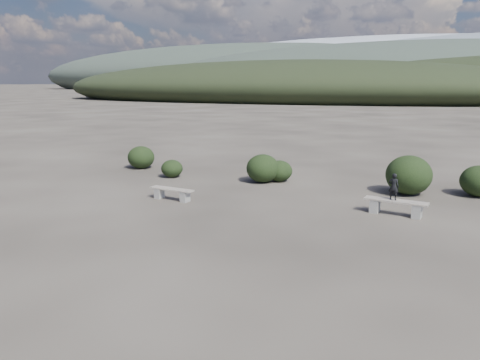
% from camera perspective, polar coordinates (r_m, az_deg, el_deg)
% --- Properties ---
extents(ground, '(1200.00, 1200.00, 0.00)m').
position_cam_1_polar(ground, '(11.83, -7.17, -8.42)').
color(ground, '#2D2823').
rests_on(ground, ground).
extents(bench_left, '(1.70, 0.53, 0.42)m').
position_cam_1_polar(bench_left, '(16.62, -8.30, -1.58)').
color(bench_left, gray).
rests_on(bench_left, ground).
extents(bench_right, '(1.96, 0.66, 0.48)m').
position_cam_1_polar(bench_right, '(15.38, 18.44, -3.03)').
color(bench_right, gray).
rests_on(bench_right, ground).
extents(seated_person, '(0.33, 0.24, 0.84)m').
position_cam_1_polar(seated_person, '(15.26, 18.22, -0.76)').
color(seated_person, black).
rests_on(seated_person, bench_right).
extents(shrub_a, '(0.94, 0.94, 0.77)m').
position_cam_1_polar(shrub_a, '(20.58, -8.30, 1.39)').
color(shrub_a, black).
rests_on(shrub_a, ground).
extents(shrub_b, '(1.36, 1.36, 1.17)m').
position_cam_1_polar(shrub_b, '(19.32, 2.79, 1.42)').
color(shrub_b, black).
rests_on(shrub_b, ground).
extents(shrub_c, '(1.10, 1.10, 0.88)m').
position_cam_1_polar(shrub_c, '(19.58, 4.79, 1.11)').
color(shrub_c, black).
rests_on(shrub_c, ground).
extents(shrub_d, '(1.66, 1.66, 1.45)m').
position_cam_1_polar(shrub_d, '(18.28, 19.88, 0.57)').
color(shrub_d, black).
rests_on(shrub_d, ground).
extents(shrub_e, '(1.36, 1.36, 1.13)m').
position_cam_1_polar(shrub_e, '(19.01, 27.18, -0.11)').
color(shrub_e, black).
rests_on(shrub_e, ground).
extents(shrub_f, '(1.27, 1.27, 1.07)m').
position_cam_1_polar(shrub_f, '(22.94, -11.97, 2.73)').
color(shrub_f, black).
rests_on(shrub_f, ground).
extents(mountain_ridges, '(500.00, 400.00, 56.00)m').
position_cam_1_polar(mountain_ridges, '(349.02, 20.40, 12.27)').
color(mountain_ridges, black).
rests_on(mountain_ridges, ground).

